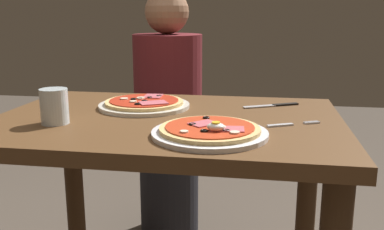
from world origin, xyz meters
TOP-DOWN VIEW (x-y plane):
  - dining_table at (0.00, 0.00)m, footprint 1.01×0.71m
  - pizza_foreground at (0.15, -0.18)m, footprint 0.29×0.29m
  - pizza_across_left at (-0.10, 0.12)m, footprint 0.29×0.29m
  - water_glass_near at (-0.29, -0.13)m, footprint 0.08×0.08m
  - fork at (0.35, -0.04)m, footprint 0.15×0.08m
  - knife at (0.32, 0.21)m, footprint 0.18×0.11m
  - diner_person at (-0.16, 0.75)m, footprint 0.32×0.32m

SIDE VIEW (x-z plane):
  - diner_person at x=-0.16m, z-range -0.03..1.15m
  - dining_table at x=0.00m, z-range 0.24..1.02m
  - fork at x=0.35m, z-range 0.78..0.78m
  - knife at x=0.32m, z-range 0.78..0.78m
  - pizza_across_left at x=-0.10m, z-range 0.77..0.80m
  - pizza_foreground at x=0.15m, z-range 0.77..0.81m
  - water_glass_near at x=-0.29m, z-range 0.77..0.87m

